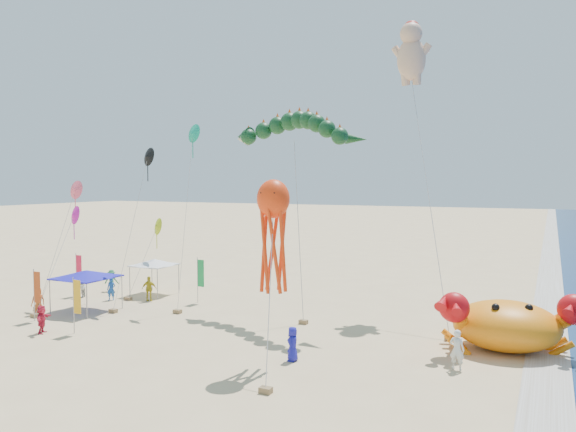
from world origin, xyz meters
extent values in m
plane|color=#D1B784|center=(0.00, 0.00, 0.00)|extent=(320.00, 320.00, 0.00)
plane|color=silver|center=(12.00, 0.00, 0.01)|extent=(320.00, 320.00, 0.00)
ellipsoid|color=orange|center=(10.06, 2.26, 1.26)|extent=(6.46, 5.93, 2.52)
sphere|color=#B70B10|center=(7.24, 1.21, 2.38)|extent=(1.50, 1.50, 1.50)
sphere|color=black|center=(9.27, 1.38, 2.38)|extent=(0.39, 0.39, 0.39)
sphere|color=#B70B10|center=(12.88, 1.21, 2.38)|extent=(1.50, 1.50, 1.50)
sphere|color=black|center=(10.85, 1.38, 2.38)|extent=(0.39, 0.39, 0.39)
cone|color=#0E3618|center=(-7.32, 4.52, 11.63)|extent=(1.36, 1.00, 1.11)
cylinder|color=#B2B2B2|center=(-2.02, 3.58, 5.62)|extent=(1.54, 1.93, 10.94)
cube|color=olive|center=(-1.28, 2.64, 0.12)|extent=(0.50, 0.35, 0.25)
ellipsoid|color=#E5B08B|center=(3.14, 10.64, 16.76)|extent=(1.94, 1.60, 2.85)
sphere|color=#E5B08B|center=(3.14, 10.47, 18.42)|extent=(1.49, 1.49, 1.49)
ellipsoid|color=red|center=(3.14, 10.55, 18.95)|extent=(0.96, 0.96, 0.67)
cylinder|color=#B2B2B2|center=(5.18, 6.69, 7.88)|extent=(4.13, 7.96, 15.49)
cube|color=olive|center=(7.22, 2.73, 0.12)|extent=(0.50, 0.35, 0.25)
ellipsoid|color=#FF3A0D|center=(0.36, -4.60, 7.73)|extent=(1.56, 1.41, 1.80)
cylinder|color=#B2B2B2|center=(1.05, -6.33, 3.68)|extent=(1.43, 3.50, 7.08)
cube|color=olive|center=(1.74, -8.05, 0.12)|extent=(0.50, 0.35, 0.25)
cylinder|color=gray|center=(-17.12, -1.92, 1.10)|extent=(0.06, 0.06, 2.20)
cylinder|color=gray|center=(-13.96, -1.92, 1.10)|extent=(0.06, 0.06, 2.20)
cylinder|color=gray|center=(-17.12, 1.23, 1.10)|extent=(0.06, 0.06, 2.20)
cylinder|color=gray|center=(-13.96, 1.23, 1.10)|extent=(0.06, 0.06, 2.20)
cube|color=#1814B4|center=(-15.54, -0.34, 2.24)|extent=(3.40, 3.40, 0.08)
cone|color=#1814B4|center=(-15.54, -0.34, 2.48)|extent=(3.74, 3.74, 0.45)
cylinder|color=gray|center=(-16.21, 4.59, 1.10)|extent=(0.06, 0.06, 2.20)
cylinder|color=gray|center=(-13.66, 4.59, 1.10)|extent=(0.06, 0.06, 2.20)
cylinder|color=gray|center=(-16.21, 7.14, 1.10)|extent=(0.06, 0.06, 2.20)
cylinder|color=gray|center=(-13.66, 7.14, 1.10)|extent=(0.06, 0.06, 2.20)
cube|color=white|center=(-14.94, 5.87, 2.24)|extent=(2.80, 2.80, 0.08)
cone|color=white|center=(-14.94, 5.87, 2.48)|extent=(3.08, 3.08, 0.45)
cylinder|color=gray|center=(-12.10, -4.74, 1.60)|extent=(0.05, 0.05, 3.20)
cube|color=gold|center=(-11.82, -4.74, 2.10)|extent=(0.50, 0.04, 1.90)
cylinder|color=gray|center=(-16.50, -3.65, 1.60)|extent=(0.05, 0.05, 3.20)
cube|color=#B34016|center=(-16.22, -3.65, 2.10)|extent=(0.50, 0.04, 1.90)
cylinder|color=gray|center=(-19.97, 3.07, 1.60)|extent=(0.05, 0.05, 3.20)
cube|color=#EC1A3F|center=(-19.69, 3.07, 2.10)|extent=(0.50, 0.04, 1.90)
cylinder|color=gray|center=(-10.41, 4.92, 1.60)|extent=(0.05, 0.05, 3.20)
cube|color=#189545|center=(-10.13, 4.92, 2.10)|extent=(0.50, 0.04, 1.90)
imported|color=#C7581F|center=(-17.65, -2.40, 0.87)|extent=(0.80, 0.98, 1.74)
imported|color=#1C1BA0|center=(1.02, -3.88, 0.82)|extent=(0.62, 0.86, 1.64)
imported|color=silver|center=(8.28, -1.84, 0.92)|extent=(0.73, 0.54, 1.85)
imported|color=gold|center=(-13.77, 3.81, 0.89)|extent=(1.13, 0.88, 1.79)
imported|color=beige|center=(-19.14, 2.68, 0.83)|extent=(0.92, 1.00, 1.66)
imported|color=#23693D|center=(-18.85, 5.54, 0.83)|extent=(1.23, 1.06, 1.65)
imported|color=red|center=(-13.76, -5.48, 0.80)|extent=(1.05, 1.54, 1.60)
imported|color=#1C52A4|center=(-16.46, 2.91, 0.80)|extent=(0.70, 0.61, 1.61)
cone|color=#FF546E|center=(-17.85, 1.09, 7.97)|extent=(1.30, 0.51, 1.32)
cylinder|color=#B2B2B2|center=(-17.60, -0.41, 4.01)|extent=(0.55, 3.04, 7.73)
cube|color=olive|center=(-17.35, -1.91, 0.12)|extent=(0.50, 0.35, 0.25)
cone|color=black|center=(-13.06, 2.97, 10.23)|extent=(1.30, 0.51, 1.32)
cylinder|color=#B2B2B2|center=(-12.81, 1.47, 5.14)|extent=(0.55, 3.04, 9.99)
cube|color=olive|center=(-12.56, -0.03, 0.12)|extent=(0.50, 0.35, 0.25)
cone|color=#DA18A5|center=(-17.72, 0.80, 6.23)|extent=(1.30, 0.51, 1.32)
cylinder|color=#B2B2B2|center=(-17.47, -0.70, 3.14)|extent=(0.55, 3.04, 6.00)
cube|color=olive|center=(-17.22, -2.20, 0.12)|extent=(0.50, 0.35, 0.25)
cone|color=#BAD517|center=(-14.89, 6.14, 5.15)|extent=(1.30, 0.51, 1.32)
cylinder|color=#B2B2B2|center=(-14.64, 4.64, 2.60)|extent=(0.55, 3.04, 4.92)
cube|color=olive|center=(-14.39, 3.14, 0.12)|extent=(0.50, 0.35, 0.25)
cone|color=#0E9D74|center=(-10.14, 4.12, 11.80)|extent=(1.30, 0.51, 1.32)
cylinder|color=#B2B2B2|center=(-9.89, 2.62, 5.92)|extent=(0.55, 3.04, 11.56)
cube|color=olive|center=(-9.64, 1.12, 0.12)|extent=(0.50, 0.35, 0.25)
camera|label=1|loc=(11.99, -27.67, 8.55)|focal=35.00mm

